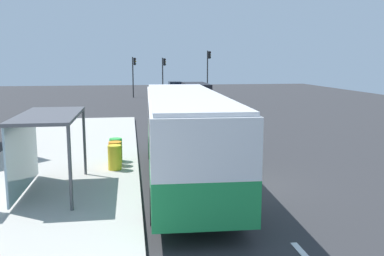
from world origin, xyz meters
The scene contains 20 objects.
ground_plane centered at (0.00, 14.00, -0.02)m, with size 56.00×92.00×0.04m, color #2D2D30.
sidewalk_platform centered at (-6.40, 2.00, 0.09)m, with size 6.20×30.00×0.18m, color #ADAAA3.
lane_stripe_seg_1 centered at (0.25, -1.00, 0.01)m, with size 0.16×2.20×0.01m, color silver.
lane_stripe_seg_2 centered at (0.25, 4.00, 0.01)m, with size 0.16×2.20×0.01m, color silver.
lane_stripe_seg_3 centered at (0.25, 9.00, 0.01)m, with size 0.16×2.20×0.01m, color silver.
lane_stripe_seg_4 centered at (0.25, 14.00, 0.01)m, with size 0.16×2.20×0.01m, color silver.
lane_stripe_seg_5 centered at (0.25, 19.00, 0.01)m, with size 0.16×2.20×0.01m, color silver.
lane_stripe_seg_6 centered at (0.25, 24.00, 0.01)m, with size 0.16×2.20×0.01m, color silver.
lane_stripe_seg_7 centered at (0.25, 29.00, 0.01)m, with size 0.16×2.20×0.01m, color silver.
bus centered at (-1.71, 0.42, 1.84)m, with size 2.91×11.09×3.21m.
white_van centered at (2.20, 22.77, 1.34)m, with size 2.08×5.22×2.30m.
sedan_near centered at (2.30, 29.29, 0.79)m, with size 1.85×4.40×1.52m.
sedan_far centered at (2.30, 41.17, 0.79)m, with size 1.84×4.40×1.52m.
recycling_bin_yellow centered at (-4.20, 2.01, 0.66)m, with size 0.52×0.52×0.95m, color yellow.
recycling_bin_orange centered at (-4.20, 2.71, 0.66)m, with size 0.52×0.52×0.95m, color orange.
recycling_bin_green centered at (-4.20, 3.41, 0.66)m, with size 0.52×0.52×0.95m, color green.
traffic_light_near_side centered at (5.50, 34.59, 3.56)m, with size 0.49×0.28×5.40m.
traffic_light_far_side centered at (-3.10, 35.39, 3.11)m, with size 0.49×0.28×4.66m.
traffic_light_median centered at (0.40, 36.19, 3.07)m, with size 0.49×0.28×4.59m.
bus_shelter centered at (-6.41, -0.41, 2.10)m, with size 1.80×4.00×2.50m.
Camera 1 is at (-3.55, -13.99, 4.36)m, focal length 39.39 mm.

